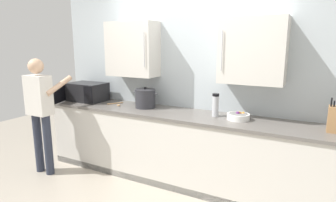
% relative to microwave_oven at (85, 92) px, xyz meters
% --- Properties ---
extents(back_wall_tiled, '(4.20, 0.44, 2.55)m').
position_rel_microwave_oven_xyz_m(back_wall_tiled, '(1.62, 0.28, 0.32)').
color(back_wall_tiled, '#B2BCC1').
rests_on(back_wall_tiled, ground_plane).
extents(counter_unit, '(3.93, 0.65, 0.92)m').
position_rel_microwave_oven_xyz_m(counter_unit, '(1.62, -0.03, -0.60)').
color(counter_unit, beige).
rests_on(counter_unit, ground_plane).
extents(microwave_oven, '(0.56, 0.77, 0.27)m').
position_rel_microwave_oven_xyz_m(microwave_oven, '(0.00, 0.00, 0.00)').
color(microwave_oven, black).
rests_on(microwave_oven, counter_unit).
extents(wooden_spoon, '(0.23, 0.22, 0.02)m').
position_rel_microwave_oven_xyz_m(wooden_spoon, '(0.61, -0.02, -0.13)').
color(wooden_spoon, tan).
rests_on(wooden_spoon, counter_unit).
extents(fruit_bowl, '(0.26, 0.26, 0.09)m').
position_rel_microwave_oven_xyz_m(fruit_bowl, '(2.34, 0.00, -0.10)').
color(fruit_bowl, white).
rests_on(fruit_bowl, counter_unit).
extents(stock_pot, '(0.37, 0.28, 0.28)m').
position_rel_microwave_oven_xyz_m(stock_pot, '(1.06, 0.03, -0.01)').
color(stock_pot, '#2D2D33').
rests_on(stock_pot, counter_unit).
extents(knife_block, '(0.11, 0.15, 0.35)m').
position_rel_microwave_oven_xyz_m(knife_block, '(3.29, -0.01, -0.01)').
color(knife_block, '#A37547').
rests_on(knife_block, counter_unit).
extents(thermos_flask, '(0.08, 0.08, 0.28)m').
position_rel_microwave_oven_xyz_m(thermos_flask, '(2.06, 0.02, 0.00)').
color(thermos_flask, '#B7BABF').
rests_on(thermos_flask, counter_unit).
extents(person_figure, '(0.46, 0.51, 1.59)m').
position_rel_microwave_oven_xyz_m(person_figure, '(-0.17, -0.69, -0.11)').
color(person_figure, '#282D3D').
rests_on(person_figure, ground_plane).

